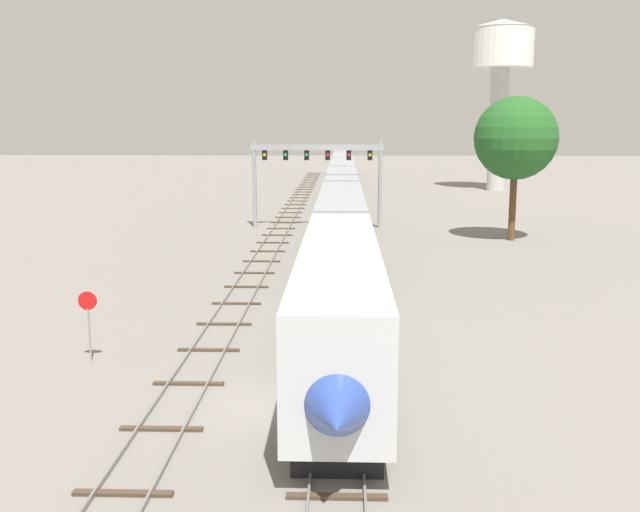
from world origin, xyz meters
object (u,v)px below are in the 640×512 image
at_px(passenger_train, 342,185).
at_px(stop_sign, 88,316).
at_px(signal_gantry, 317,164).
at_px(trackside_tree_left, 516,139).
at_px(water_tower, 501,60).

height_order(passenger_train, stop_sign, passenger_train).
distance_m(passenger_train, stop_sign, 55.35).
distance_m(signal_gantry, trackside_tree_left, 17.82).
height_order(water_tower, trackside_tree_left, water_tower).
bearing_deg(passenger_train, signal_gantry, -98.10).
distance_m(signal_gantry, stop_sign, 39.59).
height_order(signal_gantry, stop_sign, signal_gantry).
bearing_deg(stop_sign, signal_gantry, 78.65).
bearing_deg(stop_sign, water_tower, 67.51).
xyz_separation_m(signal_gantry, trackside_tree_left, (16.22, -6.97, 2.41)).
height_order(passenger_train, signal_gantry, signal_gantry).
height_order(signal_gantry, water_tower, water_tower).
distance_m(passenger_train, water_tower, 35.85).
relative_size(passenger_train, signal_gantry, 10.78).
height_order(passenger_train, trackside_tree_left, trackside_tree_left).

